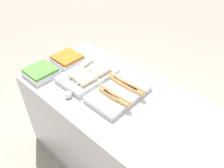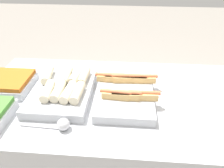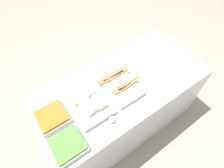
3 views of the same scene
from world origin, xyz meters
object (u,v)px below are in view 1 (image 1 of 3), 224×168
tray_side_front (41,72)px  tray_side_back (68,59)px  tray_wraps (89,74)px  tray_hotdogs (120,92)px  serving_spoon_near (67,94)px

tray_side_front → tray_side_back: same height
tray_wraps → tray_side_front: bearing=-141.9°
tray_wraps → tray_side_front: 0.43m
tray_wraps → tray_side_front: (-0.33, -0.26, -0.00)m
tray_hotdogs → tray_wraps: 0.35m
tray_wraps → tray_side_back: size_ratio=1.93×
tray_side_front → tray_wraps: bearing=38.1°
tray_wraps → tray_side_front: size_ratio=1.93×
tray_wraps → serving_spoon_near: tray_wraps is taller
tray_side_back → serving_spoon_near: bearing=-38.3°
tray_hotdogs → serving_spoon_near: tray_hotdogs is taller
tray_side_back → serving_spoon_near: (0.40, -0.31, -0.01)m
tray_side_front → serving_spoon_near: (0.40, -0.02, -0.01)m
tray_wraps → serving_spoon_near: (0.06, -0.28, -0.01)m
tray_hotdogs → serving_spoon_near: size_ratio=1.99×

